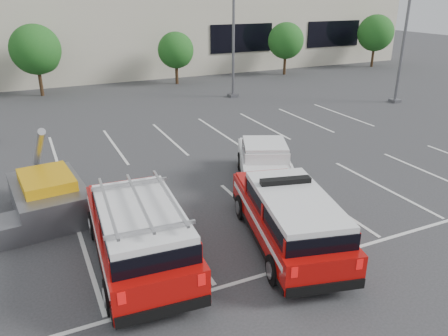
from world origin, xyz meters
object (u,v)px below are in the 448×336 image
object	(u,v)px
fire_chief_suv	(289,221)
convention_building	(88,16)
tree_right	(286,42)
light_pole_right	(407,20)
utility_rig	(46,198)
ladder_suv	(139,237)
tree_far_right	(376,34)
light_pole_mid	(234,18)
tree_mid_left	(37,51)
tree_mid_right	(177,51)
white_pickup	(265,170)

from	to	relation	value
fire_chief_suv	convention_building	bearing A→B (deg)	103.31
tree_right	light_pole_right	bearing A→B (deg)	-85.69
tree_right	utility_rig	size ratio (longest dim) A/B	1.14
ladder_suv	utility_rig	bearing A→B (deg)	120.62
convention_building	ladder_suv	size ratio (longest dim) A/B	10.78
utility_rig	ladder_suv	bearing A→B (deg)	-68.98
tree_far_right	light_pole_mid	xyz separation A→B (m)	(-18.09, -6.05, 2.14)
fire_chief_suv	light_pole_mid	bearing A→B (deg)	82.21
light_pole_mid	ladder_suv	xyz separation A→B (m)	(-11.11, -17.05, -4.33)
tree_mid_left	tree_mid_right	xyz separation A→B (m)	(10.00, -0.00, -0.54)
tree_right	ladder_suv	xyz separation A→B (m)	(-19.20, -23.09, -1.92)
convention_building	light_pole_right	size ratio (longest dim) A/B	5.86
convention_building	utility_rig	distance (m)	29.85
tree_far_right	fire_chief_suv	world-z (taller)	tree_far_right
tree_mid_right	ladder_suv	distance (m)	24.91
tree_mid_left	light_pole_right	xyz separation A→B (m)	(20.91, -12.05, 2.14)
tree_mid_left	tree_far_right	size ratio (longest dim) A/B	1.00
tree_mid_right	fire_chief_suv	bearing A→B (deg)	-102.08
ladder_suv	light_pole_mid	bearing A→B (deg)	60.79
light_pole_mid	white_pickup	world-z (taller)	light_pole_mid
convention_building	tree_mid_left	world-z (taller)	convention_building
tree_mid_left	white_pickup	size ratio (longest dim) A/B	0.89
fire_chief_suv	tree_mid_right	bearing A→B (deg)	91.59
tree_mid_left	tree_right	size ratio (longest dim) A/B	1.10
tree_mid_right	utility_rig	world-z (taller)	tree_mid_right
convention_building	tree_mid_left	size ratio (longest dim) A/B	12.38
tree_right	tree_mid_left	bearing A→B (deg)	180.00
tree_mid_left	tree_mid_right	distance (m)	10.01
convention_building	fire_chief_suv	bearing A→B (deg)	-90.36
convention_building	ladder_suv	distance (m)	33.41
light_pole_right	convention_building	bearing A→B (deg)	125.89
tree_right	white_pickup	size ratio (longest dim) A/B	0.81
convention_building	tree_mid_right	bearing A→B (deg)	-63.43
tree_right	light_pole_mid	size ratio (longest dim) A/B	0.43
tree_far_right	tree_mid_right	bearing A→B (deg)	-180.00
fire_chief_suv	ladder_suv	world-z (taller)	ladder_suv
light_pole_mid	light_pole_right	world-z (taller)	same
tree_right	utility_rig	xyz separation A→B (m)	(-21.23, -19.06, -2.15)
tree_far_right	light_pole_right	xyz separation A→B (m)	(-9.09, -12.05, 2.14)
fire_chief_suv	utility_rig	bearing A→B (deg)	155.14
tree_far_right	white_pickup	distance (m)	31.07
tree_far_right	utility_rig	xyz separation A→B (m)	(-31.23, -19.06, -2.42)
convention_building	tree_right	bearing A→B (deg)	-33.37
convention_building	white_pickup	xyz separation A→B (m)	(1.29, -29.85, -4.09)
tree_mid_right	light_pole_right	xyz separation A→B (m)	(10.91, -12.05, 2.68)
tree_mid_left	white_pickup	distance (m)	21.16
utility_rig	tree_mid_left	bearing A→B (deg)	80.59
tree_right	tree_far_right	size ratio (longest dim) A/B	0.91
light_pole_right	fire_chief_suv	world-z (taller)	light_pole_right
tree_right	light_pole_right	world-z (taller)	light_pole_right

